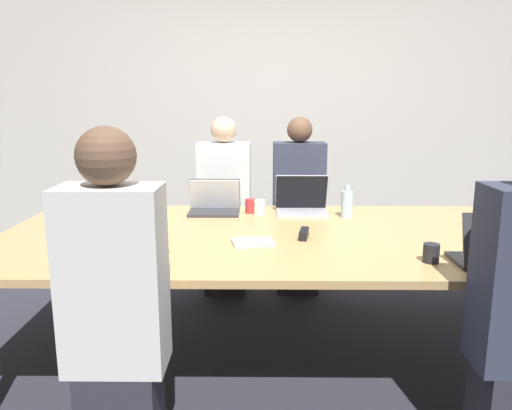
% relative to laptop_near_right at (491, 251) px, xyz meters
% --- Properties ---
extents(ground_plane, '(24.00, 24.00, 0.00)m').
position_rel_laptop_near_right_xyz_m(ground_plane, '(-0.97, 0.57, -0.82)').
color(ground_plane, '#2D2D38').
extents(curtain_wall, '(12.00, 0.06, 2.80)m').
position_rel_laptop_near_right_xyz_m(curtain_wall, '(-0.97, 2.81, 0.58)').
color(curtain_wall, beige).
rests_on(curtain_wall, ground_plane).
extents(conference_table, '(3.31, 1.57, 0.75)m').
position_rel_laptop_near_right_xyz_m(conference_table, '(-0.97, 0.57, -0.13)').
color(conference_table, tan).
rests_on(conference_table, ground_plane).
extents(laptop_near_right, '(0.31, 0.26, 0.26)m').
position_rel_laptop_near_right_xyz_m(laptop_near_right, '(0.00, 0.00, 0.00)').
color(laptop_near_right, '#333338').
rests_on(laptop_near_right, conference_table).
extents(cup_near_right, '(0.08, 0.08, 0.09)m').
position_rel_laptop_near_right_xyz_m(cup_near_right, '(-0.26, 0.05, -0.03)').
color(cup_near_right, '#232328').
rests_on(cup_near_right, conference_table).
extents(laptop_near_left, '(0.32, 0.26, 0.26)m').
position_rel_laptop_near_right_xyz_m(laptop_near_left, '(-1.71, 0.00, 0.00)').
color(laptop_near_left, '#333338').
rests_on(laptop_near_left, conference_table).
extents(person_near_left, '(0.40, 0.24, 1.43)m').
position_rel_laptop_near_right_xyz_m(person_near_left, '(-1.67, -0.40, -0.13)').
color(person_near_left, '#2D2D38').
rests_on(person_near_left, ground_plane).
extents(laptop_far_center, '(0.36, 0.27, 0.26)m').
position_rel_laptop_near_right_xyz_m(laptop_far_center, '(-0.80, 1.12, -0.00)').
color(laptop_far_center, '#B7B7BC').
rests_on(laptop_far_center, conference_table).
extents(person_far_center, '(0.40, 0.24, 1.39)m').
position_rel_laptop_near_right_xyz_m(person_far_center, '(-0.79, 1.57, -0.15)').
color(person_far_center, '#2D2D38').
rests_on(person_far_center, ground_plane).
extents(cup_far_center, '(0.08, 0.08, 0.10)m').
position_rel_laptop_near_right_xyz_m(cup_far_center, '(-1.09, 1.08, -0.03)').
color(cup_far_center, white).
rests_on(cup_far_center, conference_table).
extents(bottle_far_center, '(0.08, 0.08, 0.22)m').
position_rel_laptop_near_right_xyz_m(bottle_far_center, '(-0.51, 0.99, 0.02)').
color(bottle_far_center, '#ADD1E0').
rests_on(bottle_far_center, conference_table).
extents(laptop_far_midleft, '(0.35, 0.24, 0.24)m').
position_rel_laptop_near_right_xyz_m(laptop_far_midleft, '(-1.41, 1.12, -0.01)').
color(laptop_far_midleft, '#333338').
rests_on(laptop_far_midleft, conference_table).
extents(person_far_midleft, '(0.40, 0.24, 1.39)m').
position_rel_laptop_near_right_xyz_m(person_far_midleft, '(-1.37, 1.54, -0.15)').
color(person_far_midleft, '#2D2D38').
rests_on(person_far_midleft, ground_plane).
extents(cup_far_midleft, '(0.07, 0.07, 0.10)m').
position_rel_laptop_near_right_xyz_m(cup_far_midleft, '(-1.16, 1.11, -0.03)').
color(cup_far_midleft, red).
rests_on(cup_far_midleft, conference_table).
extents(stapler, '(0.07, 0.16, 0.05)m').
position_rel_laptop_near_right_xyz_m(stapler, '(-0.84, 0.48, -0.05)').
color(stapler, black).
rests_on(stapler, conference_table).
extents(notebook, '(0.25, 0.20, 0.02)m').
position_rel_laptop_near_right_xyz_m(notebook, '(-1.13, 0.36, -0.07)').
color(notebook, silver).
rests_on(notebook, conference_table).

